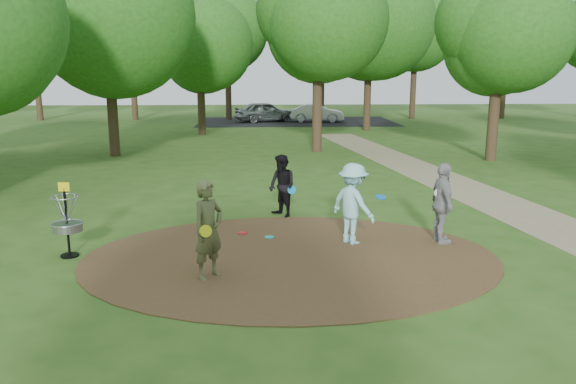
{
  "coord_description": "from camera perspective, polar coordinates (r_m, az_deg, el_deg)",
  "views": [
    {
      "loc": [
        -0.57,
        -10.78,
        3.74
      ],
      "look_at": [
        0.0,
        1.2,
        1.1
      ],
      "focal_mm": 35.0,
      "sensor_mm": 36.0,
      "label": 1
    }
  ],
  "objects": [
    {
      "name": "ground",
      "position": [
        11.43,
        0.29,
        -6.69
      ],
      "size": [
        100.0,
        100.0,
        0.0
      ],
      "primitive_type": "plane",
      "color": "#2D5119",
      "rests_on": "ground"
    },
    {
      "name": "dirt_clearing",
      "position": [
        11.42,
        0.29,
        -6.64
      ],
      "size": [
        8.4,
        8.4,
        0.02
      ],
      "primitive_type": "cylinder",
      "color": "#47301C",
      "rests_on": "ground"
    },
    {
      "name": "footpath",
      "position": [
        15.08,
        25.38,
        -3.16
      ],
      "size": [
        7.55,
        39.89,
        0.01
      ],
      "primitive_type": "cube",
      "rotation": [
        0.0,
        0.0,
        0.14
      ],
      "color": "#8C7A5B",
      "rests_on": "ground"
    },
    {
      "name": "parking_lot",
      "position": [
        41.04,
        0.87,
        7.17
      ],
      "size": [
        14.0,
        8.0,
        0.01
      ],
      "primitive_type": "cube",
      "color": "black",
      "rests_on": "ground"
    },
    {
      "name": "player_observer_with_disc",
      "position": [
        10.21,
        -8.11,
        -3.84
      ],
      "size": [
        0.76,
        0.78,
        1.81
      ],
      "color": "#515732",
      "rests_on": "ground"
    },
    {
      "name": "player_throwing_with_disc",
      "position": [
        12.2,
        6.61,
        -1.2
      ],
      "size": [
        1.34,
        1.31,
        1.77
      ],
      "color": "#94D6DD",
      "rests_on": "ground"
    },
    {
      "name": "player_walking_with_disc",
      "position": [
        14.36,
        -0.61,
        0.61
      ],
      "size": [
        0.94,
        0.99,
        1.61
      ],
      "color": "black",
      "rests_on": "ground"
    },
    {
      "name": "player_waiting_with_disc",
      "position": [
        12.58,
        15.42,
        -1.14
      ],
      "size": [
        0.47,
        1.06,
        1.78
      ],
      "color": "#949496",
      "rests_on": "ground"
    },
    {
      "name": "disc_ground_cyan",
      "position": [
        12.69,
        -1.91,
        -4.6
      ],
      "size": [
        0.22,
        0.22,
        0.02
      ],
      "primitive_type": "cylinder",
      "color": "#18B4C2",
      "rests_on": "dirt_clearing"
    },
    {
      "name": "disc_ground_red",
      "position": [
        13.03,
        -4.66,
        -4.18
      ],
      "size": [
        0.22,
        0.22,
        0.02
      ],
      "primitive_type": "cylinder",
      "color": "red",
      "rests_on": "dirt_clearing"
    },
    {
      "name": "car_left",
      "position": [
        40.88,
        -2.36,
        8.16
      ],
      "size": [
        4.61,
        3.11,
        1.46
      ],
      "primitive_type": "imported",
      "rotation": [
        0.0,
        0.0,
        1.93
      ],
      "color": "#94989A",
      "rests_on": "ground"
    },
    {
      "name": "car_right",
      "position": [
        40.77,
        2.97,
        8.01
      ],
      "size": [
        3.95,
        1.73,
        1.26
      ],
      "primitive_type": "imported",
      "rotation": [
        0.0,
        0.0,
        1.47
      ],
      "color": "#A3A5AB",
      "rests_on": "ground"
    },
    {
      "name": "disc_golf_basket",
      "position": [
        12.1,
        -21.6,
        -2.17
      ],
      "size": [
        0.63,
        0.63,
        1.54
      ],
      "color": "black",
      "rests_on": "ground"
    },
    {
      "name": "tree_ring",
      "position": [
        21.51,
        1.32,
        16.56
      ],
      "size": [
        37.58,
        45.9,
        9.71
      ],
      "color": "#332316",
      "rests_on": "ground"
    }
  ]
}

